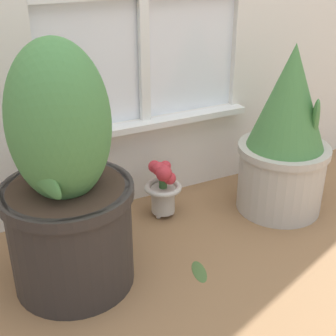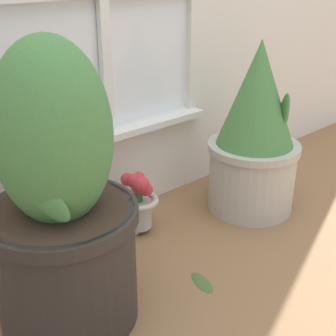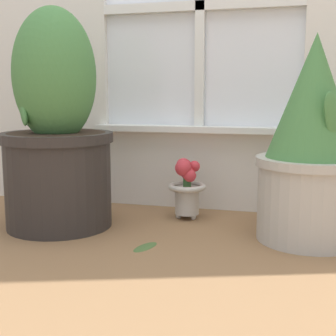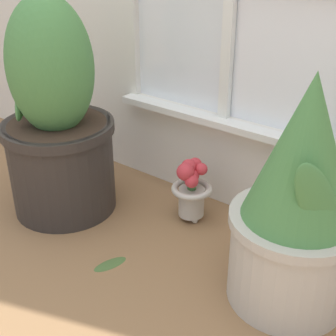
{
  "view_description": "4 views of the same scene",
  "coord_description": "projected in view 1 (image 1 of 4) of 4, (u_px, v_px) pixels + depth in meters",
  "views": [
    {
      "loc": [
        -0.69,
        -1.01,
        0.97
      ],
      "look_at": [
        -0.04,
        0.27,
        0.26
      ],
      "focal_mm": 50.0,
      "sensor_mm": 36.0,
      "label": 1
    },
    {
      "loc": [
        -0.9,
        -0.77,
        0.89
      ],
      "look_at": [
        0.04,
        0.27,
        0.27
      ],
      "focal_mm": 50.0,
      "sensor_mm": 36.0,
      "label": 2
    },
    {
      "loc": [
        0.36,
        -1.3,
        0.46
      ],
      "look_at": [
        -0.04,
        0.21,
        0.21
      ],
      "focal_mm": 50.0,
      "sensor_mm": 36.0,
      "label": 3
    },
    {
      "loc": [
        0.78,
        -0.78,
        0.93
      ],
      "look_at": [
        -0.01,
        0.23,
        0.26
      ],
      "focal_mm": 50.0,
      "sensor_mm": 36.0,
      "label": 4
    }
  ],
  "objects": [
    {
      "name": "flower_vase",
      "position": [
        163.0,
        187.0,
        1.76
      ],
      "size": [
        0.14,
        0.14,
        0.23
      ],
      "color": "#BCB7AD",
      "rests_on": "ground_plane"
    },
    {
      "name": "potted_plant_right",
      "position": [
        286.0,
        137.0,
        1.73
      ],
      "size": [
        0.34,
        0.34,
        0.65
      ],
      "color": "#B7B2A8",
      "rests_on": "ground_plane"
    },
    {
      "name": "potted_plant_left",
      "position": [
        66.0,
        188.0,
        1.33
      ],
      "size": [
        0.39,
        0.39,
        0.75
      ],
      "color": "#2D2826",
      "rests_on": "ground_plane"
    },
    {
      "name": "fallen_leaf",
      "position": [
        199.0,
        271.0,
        1.5
      ],
      "size": [
        0.07,
        0.12,
        0.01
      ],
      "color": "#476633",
      "rests_on": "ground_plane"
    },
    {
      "name": "ground_plane",
      "position": [
        216.0,
        268.0,
        1.52
      ],
      "size": [
        10.0,
        10.0,
        0.0
      ],
      "primitive_type": "plane",
      "color": "olive"
    }
  ]
}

